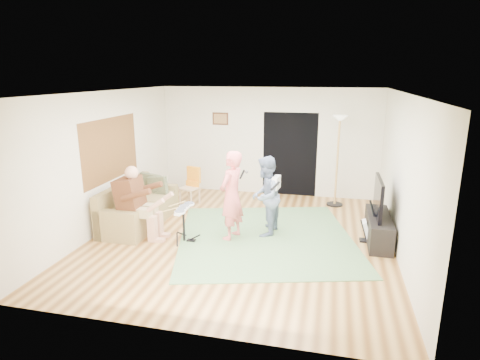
# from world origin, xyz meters

# --- Properties ---
(floor) EXTENTS (6.00, 6.00, 0.00)m
(floor) POSITION_xyz_m (0.00, 0.00, 0.00)
(floor) COLOR brown
(floor) RESTS_ON ground
(walls) EXTENTS (5.50, 6.00, 2.70)m
(walls) POSITION_xyz_m (0.00, 0.00, 1.35)
(walls) COLOR beige
(walls) RESTS_ON floor
(ceiling) EXTENTS (6.00, 6.00, 0.00)m
(ceiling) POSITION_xyz_m (0.00, 0.00, 2.70)
(ceiling) COLOR white
(ceiling) RESTS_ON walls
(window_blinds) EXTENTS (0.00, 2.05, 2.05)m
(window_blinds) POSITION_xyz_m (-2.74, 0.20, 1.55)
(window_blinds) COLOR brown
(window_blinds) RESTS_ON walls
(doorway) EXTENTS (2.10, 0.00, 2.10)m
(doorway) POSITION_xyz_m (0.55, 2.99, 1.05)
(doorway) COLOR black
(doorway) RESTS_ON walls
(picture_frame) EXTENTS (0.42, 0.03, 0.32)m
(picture_frame) POSITION_xyz_m (-1.25, 2.99, 1.90)
(picture_frame) COLOR #3F2314
(picture_frame) RESTS_ON walls
(area_rug) EXTENTS (4.00, 4.15, 0.02)m
(area_rug) POSITION_xyz_m (0.45, 0.08, 0.01)
(area_rug) COLOR #547D4C
(area_rug) RESTS_ON floor
(sofa) EXTENTS (0.86, 2.09, 0.85)m
(sofa) POSITION_xyz_m (-2.29, 0.23, 0.28)
(sofa) COLOR olive
(sofa) RESTS_ON floor
(drummer) EXTENTS (0.90, 0.50, 1.38)m
(drummer) POSITION_xyz_m (-1.87, -0.42, 0.54)
(drummer) COLOR #552D18
(drummer) RESTS_ON sofa
(drum_kit) EXTENTS (0.37, 0.67, 0.69)m
(drum_kit) POSITION_xyz_m (-1.00, -0.42, 0.30)
(drum_kit) COLOR black
(drum_kit) RESTS_ON floor
(singer) EXTENTS (0.56, 0.70, 1.68)m
(singer) POSITION_xyz_m (-0.18, -0.08, 0.84)
(singer) COLOR #E26262
(singer) RESTS_ON floor
(microphone) EXTENTS (0.06, 0.06, 0.24)m
(microphone) POSITION_xyz_m (0.02, -0.08, 1.25)
(microphone) COLOR black
(microphone) RESTS_ON singer
(guitarist) EXTENTS (0.65, 0.80, 1.54)m
(guitarist) POSITION_xyz_m (0.40, 0.25, 0.77)
(guitarist) COLOR slate
(guitarist) RESTS_ON floor
(guitar_held) EXTENTS (0.19, 0.61, 0.26)m
(guitar_held) POSITION_xyz_m (0.60, 0.25, 1.05)
(guitar_held) COLOR silver
(guitar_held) RESTS_ON guitarist
(guitar_spare) EXTENTS (0.29, 0.26, 0.81)m
(guitar_spare) POSITION_xyz_m (2.29, 0.33, 0.23)
(guitar_spare) COLOR black
(guitar_spare) RESTS_ON floor
(torchiere_lamp) EXTENTS (0.38, 0.38, 2.11)m
(torchiere_lamp) POSITION_xyz_m (1.71, 2.39, 1.45)
(torchiere_lamp) COLOR black
(torchiere_lamp) RESTS_ON floor
(dining_chair) EXTENTS (0.47, 0.49, 0.89)m
(dining_chair) POSITION_xyz_m (-1.64, 1.69, 0.32)
(dining_chair) COLOR tan
(dining_chair) RESTS_ON floor
(tv_cabinet) EXTENTS (0.40, 1.40, 0.50)m
(tv_cabinet) POSITION_xyz_m (2.50, 0.38, 0.25)
(tv_cabinet) COLOR black
(tv_cabinet) RESTS_ON floor
(television) EXTENTS (0.06, 1.05, 0.70)m
(television) POSITION_xyz_m (2.45, 0.38, 0.85)
(television) COLOR black
(television) RESTS_ON tv_cabinet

